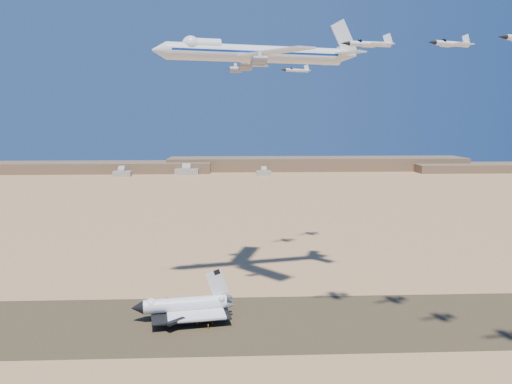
{
  "coord_description": "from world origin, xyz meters",
  "views": [
    {
      "loc": [
        1.45,
        -165.6,
        69.79
      ],
      "look_at": [
        9.2,
        8.0,
        44.92
      ],
      "focal_mm": 35.0,
      "sensor_mm": 36.0,
      "label": 1
    }
  ],
  "objects_px": {
    "chase_jet_a": "(369,44)",
    "chase_jet_f": "(327,63)",
    "chase_jet_b": "(451,44)",
    "crew_c": "(212,323)",
    "crew_a": "(208,327)",
    "crew_b": "(197,323)",
    "shuttle": "(184,306)",
    "chase_jet_e": "(296,70)",
    "carrier_747": "(250,54)"
  },
  "relations": [
    {
      "from": "chase_jet_e",
      "to": "crew_a",
      "type": "bearing_deg",
      "value": -137.66
    },
    {
      "from": "carrier_747",
      "to": "crew_a",
      "type": "distance_m",
      "value": 102.85
    },
    {
      "from": "chase_jet_b",
      "to": "chase_jet_e",
      "type": "height_order",
      "value": "chase_jet_e"
    },
    {
      "from": "crew_c",
      "to": "crew_b",
      "type": "bearing_deg",
      "value": 52.86
    },
    {
      "from": "chase_jet_a",
      "to": "chase_jet_f",
      "type": "distance_m",
      "value": 108.64
    },
    {
      "from": "crew_c",
      "to": "chase_jet_b",
      "type": "distance_m",
      "value": 116.35
    },
    {
      "from": "chase_jet_a",
      "to": "chase_jet_f",
      "type": "relative_size",
      "value": 1.08
    },
    {
      "from": "shuttle",
      "to": "chase_jet_e",
      "type": "relative_size",
      "value": 2.34
    },
    {
      "from": "chase_jet_b",
      "to": "chase_jet_e",
      "type": "distance_m",
      "value": 104.48
    },
    {
      "from": "shuttle",
      "to": "chase_jet_e",
      "type": "xyz_separation_m",
      "value": [
        48.07,
        73.92,
        89.11
      ]
    },
    {
      "from": "crew_a",
      "to": "chase_jet_b",
      "type": "bearing_deg",
      "value": -103.81
    },
    {
      "from": "crew_b",
      "to": "crew_c",
      "type": "bearing_deg",
      "value": -90.3
    },
    {
      "from": "crew_b",
      "to": "chase_jet_b",
      "type": "height_order",
      "value": "chase_jet_b"
    },
    {
      "from": "crew_a",
      "to": "crew_b",
      "type": "distance_m",
      "value": 4.79
    },
    {
      "from": "shuttle",
      "to": "crew_b",
      "type": "height_order",
      "value": "shuttle"
    },
    {
      "from": "chase_jet_a",
      "to": "chase_jet_e",
      "type": "xyz_separation_m",
      "value": [
        -9.97,
        93.33,
        1.44
      ]
    },
    {
      "from": "crew_a",
      "to": "chase_jet_e",
      "type": "height_order",
      "value": "chase_jet_e"
    },
    {
      "from": "crew_c",
      "to": "chase_jet_a",
      "type": "relative_size",
      "value": 0.1
    },
    {
      "from": "crew_b",
      "to": "crew_c",
      "type": "height_order",
      "value": "crew_b"
    },
    {
      "from": "shuttle",
      "to": "chase_jet_b",
      "type": "xyz_separation_m",
      "value": [
        80.23,
        -25.46,
        87.0
      ]
    },
    {
      "from": "shuttle",
      "to": "chase_jet_a",
      "type": "relative_size",
      "value": 2.16
    },
    {
      "from": "crew_b",
      "to": "chase_jet_a",
      "type": "xyz_separation_m",
      "value": [
        53.05,
        -12.86,
        91.37
      ]
    },
    {
      "from": "carrier_747",
      "to": "chase_jet_a",
      "type": "xyz_separation_m",
      "value": [
        33.53,
        -47.27,
        -3.14
      ]
    },
    {
      "from": "crew_c",
      "to": "chase_jet_f",
      "type": "relative_size",
      "value": 0.11
    },
    {
      "from": "shuttle",
      "to": "crew_c",
      "type": "relative_size",
      "value": 20.77
    },
    {
      "from": "chase_jet_f",
      "to": "crew_c",
      "type": "bearing_deg",
      "value": -142.95
    },
    {
      "from": "chase_jet_a",
      "to": "chase_jet_f",
      "type": "xyz_separation_m",
      "value": [
        7.36,
        108.2,
        6.44
      ]
    },
    {
      "from": "carrier_747",
      "to": "crew_c",
      "type": "height_order",
      "value": "carrier_747"
    },
    {
      "from": "crew_c",
      "to": "shuttle",
      "type": "bearing_deg",
      "value": 17.28
    },
    {
      "from": "crew_c",
      "to": "crew_a",
      "type": "bearing_deg",
      "value": 117.93
    },
    {
      "from": "shuttle",
      "to": "chase_jet_b",
      "type": "bearing_deg",
      "value": -27.13
    },
    {
      "from": "shuttle",
      "to": "carrier_747",
      "type": "xyz_separation_m",
      "value": [
        24.51,
        27.86,
        90.81
      ]
    },
    {
      "from": "shuttle",
      "to": "chase_jet_a",
      "type": "distance_m",
      "value": 106.92
    },
    {
      "from": "chase_jet_e",
      "to": "chase_jet_f",
      "type": "relative_size",
      "value": 0.99
    },
    {
      "from": "crew_a",
      "to": "crew_b",
      "type": "bearing_deg",
      "value": 52.7
    },
    {
      "from": "crew_a",
      "to": "chase_jet_f",
      "type": "xyz_separation_m",
      "value": [
        56.54,
        98.17,
        97.9
      ]
    },
    {
      "from": "chase_jet_b",
      "to": "chase_jet_f",
      "type": "height_order",
      "value": "chase_jet_f"
    },
    {
      "from": "chase_jet_f",
      "to": "carrier_747",
      "type": "bearing_deg",
      "value": -146.59
    },
    {
      "from": "shuttle",
      "to": "carrier_747",
      "type": "bearing_deg",
      "value": 39.13
    },
    {
      "from": "carrier_747",
      "to": "chase_jet_f",
      "type": "bearing_deg",
      "value": 43.0
    },
    {
      "from": "chase_jet_b",
      "to": "chase_jet_a",
      "type": "bearing_deg",
      "value": 144.13
    },
    {
      "from": "shuttle",
      "to": "crew_a",
      "type": "xyz_separation_m",
      "value": [
        8.86,
        -9.38,
        -3.78
      ]
    },
    {
      "from": "crew_c",
      "to": "chase_jet_f",
      "type": "height_order",
      "value": "chase_jet_f"
    },
    {
      "from": "chase_jet_f",
      "to": "chase_jet_b",
      "type": "bearing_deg",
      "value": -105.34
    },
    {
      "from": "crew_a",
      "to": "chase_jet_e",
      "type": "relative_size",
      "value": 0.11
    },
    {
      "from": "crew_a",
      "to": "crew_b",
      "type": "height_order",
      "value": "crew_b"
    },
    {
      "from": "crew_a",
      "to": "chase_jet_e",
      "type": "xyz_separation_m",
      "value": [
        39.21,
        83.3,
        92.89
      ]
    },
    {
      "from": "crew_a",
      "to": "chase_jet_b",
      "type": "height_order",
      "value": "chase_jet_b"
    },
    {
      "from": "shuttle",
      "to": "crew_b",
      "type": "distance_m",
      "value": 9.02
    },
    {
      "from": "carrier_747",
      "to": "chase_jet_a",
      "type": "height_order",
      "value": "carrier_747"
    }
  ]
}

